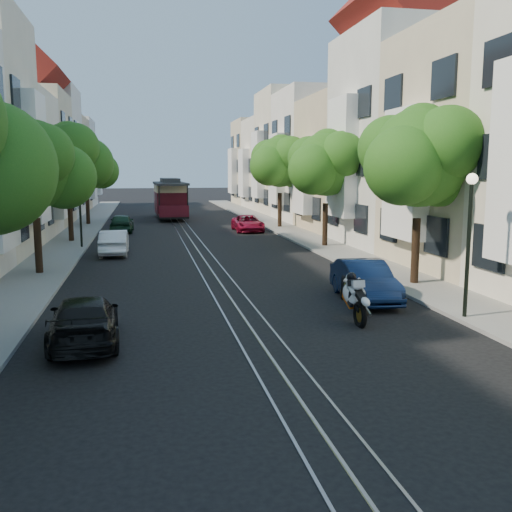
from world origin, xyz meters
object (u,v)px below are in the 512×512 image
sportbike_rider (353,295)px  parked_car_w_far (122,223)px  parked_car_w_near (84,320)px  lamp_east (470,224)px  parked_car_e_far (248,223)px  cable_car (170,197)px  parked_car_e_mid (365,281)px  tree_e_c (327,166)px  tree_w_c (69,158)px  tree_e_d (281,163)px  tree_w_d (87,167)px  tree_e_b (421,160)px  parked_car_w_mid (114,242)px  lamp_west (80,198)px

sportbike_rider → parked_car_w_far: size_ratio=0.56×
parked_car_w_near → lamp_east: bearing=177.5°
parked_car_e_far → sportbike_rider: bearing=-92.2°
cable_car → parked_car_e_mid: (4.90, -33.95, -1.28)m
tree_e_c → tree_w_c: tree_w_c is taller
sportbike_rider → parked_car_e_mid: sportbike_rider is taller
tree_e_d → tree_w_d: bearing=160.9°
parked_car_w_near → cable_car: bearing=-99.4°
tree_e_b → sportbike_rider: tree_e_b is taller
tree_e_c → parked_car_w_mid: (-11.66, -0.56, -3.95)m
tree_e_b → parked_car_e_far: tree_e_b is taller
tree_w_d → parked_car_w_far: (2.74, -5.72, -3.94)m
tree_w_d → parked_car_w_near: 32.50m
tree_e_c → parked_car_e_far: size_ratio=1.56×
tree_w_c → parked_car_e_mid: bearing=-57.2°
tree_e_b → tree_e_c: bearing=90.0°
lamp_west → cable_car: size_ratio=0.48×
tree_e_d → sportbike_rider: (-4.21, -26.40, -4.09)m
tree_e_c → parked_car_w_mid: 12.33m
lamp_west → parked_car_w_mid: lamp_west is taller
cable_car → parked_car_e_mid: size_ratio=2.12×
cable_car → parked_car_w_mid: 21.96m
lamp_east → cable_car: (-6.80, 36.98, -0.90)m
tree_w_d → tree_e_d: bearing=-19.1°
lamp_west → cable_car: lamp_west is taller
tree_e_d → lamp_east: (-0.96, -26.98, -2.02)m
tree_e_b → parked_car_w_near: 13.39m
tree_w_d → parked_car_w_far: size_ratio=1.69×
lamp_east → lamp_west: (-12.60, 18.00, 0.00)m
tree_w_c → sportbike_rider: 23.20m
tree_e_b → tree_w_c: bearing=132.0°
tree_e_b → parked_car_e_far: (-2.86, 20.10, -4.15)m
cable_car → parked_car_w_mid: (-3.90, -21.57, -1.30)m
parked_car_w_far → lamp_west: bearing=78.4°
lamp_west → parked_car_w_near: bearing=-84.0°
sportbike_rider → parked_car_w_near: 7.49m
lamp_east → parked_car_w_mid: size_ratio=1.06×
sportbike_rider → parked_car_e_far: 24.54m
tree_e_d → parked_car_e_mid: 24.47m
lamp_east → parked_car_w_near: lamp_east is taller
tree_e_c → parked_car_e_far: 10.35m
lamp_east → parked_car_w_mid: (-10.70, 15.41, -2.20)m
sportbike_rider → parked_car_e_far: size_ratio=0.52×
parked_car_w_near → parked_car_w_mid: bearing=-93.4°
tree_e_c → cable_car: size_ratio=0.76×
tree_e_b → lamp_east: tree_e_b is taller
lamp_east → parked_car_w_near: 10.93m
tree_e_b → parked_car_e_mid: bearing=-145.9°
tree_w_c → parked_car_w_mid: 7.62m
sportbike_rider → parked_car_e_far: (1.35, 24.50, -0.19)m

